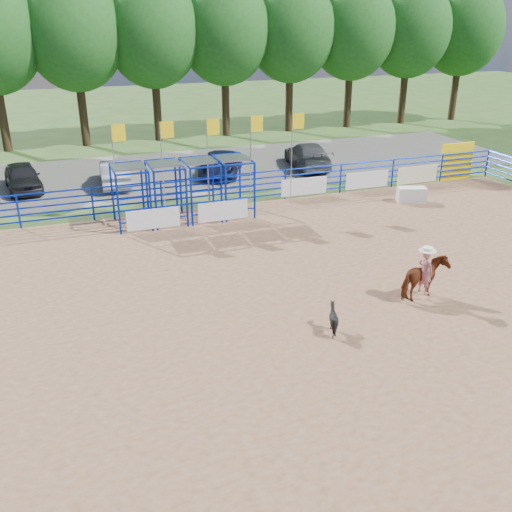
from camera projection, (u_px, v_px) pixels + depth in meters
name	position (u px, v px, depth m)	size (l,w,h in m)	color
ground	(319.00, 298.00, 18.14)	(120.00, 120.00, 0.00)	#3B5A24
arena_dirt	(319.00, 297.00, 18.13)	(30.00, 20.00, 0.02)	#8E6547
gravel_strip	(190.00, 170.00, 32.82)	(40.00, 10.00, 0.01)	gray
announcer_table	(411.00, 195.00, 27.14)	(1.33, 0.62, 0.71)	silver
horse_and_rider	(425.00, 274.00, 17.72)	(1.77, 1.15, 2.47)	maroon
calf	(333.00, 319.00, 16.04)	(0.65, 0.73, 0.81)	black
car_a	(23.00, 177.00, 28.85)	(1.61, 4.00, 1.36)	black
car_b	(114.00, 173.00, 29.66)	(1.42, 4.07, 1.34)	#94969C
car_c	(221.00, 164.00, 31.61)	(2.05, 4.44, 1.23)	#141734
car_d	(308.00, 155.00, 33.14)	(1.99, 4.90, 1.42)	#58585B
perimeter_fence	(320.00, 276.00, 17.84)	(30.10, 20.10, 1.50)	#0823AD
chute_assembly	(191.00, 191.00, 24.68)	(19.32, 2.41, 4.20)	#0823AD
treeline	(152.00, 26.00, 37.64)	(56.40, 6.40, 11.24)	#3F2B19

